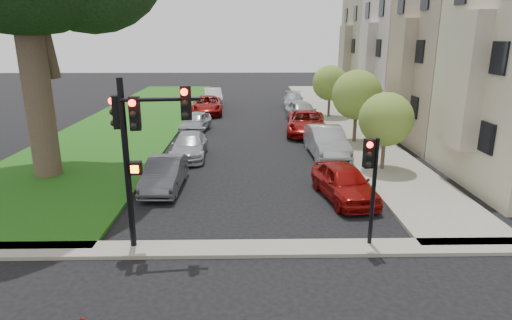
{
  "coord_description": "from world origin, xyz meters",
  "views": [
    {
      "loc": [
        -0.29,
        -9.72,
        6.24
      ],
      "look_at": [
        0.0,
        5.0,
        2.0
      ],
      "focal_mm": 30.0,
      "sensor_mm": 36.0,
      "label": 1
    }
  ],
  "objects_px": {
    "car_parked_5": "(165,174)",
    "car_parked_6": "(189,146)",
    "car_parked_7": "(195,122)",
    "car_parked_0": "(344,182)",
    "small_tree_a": "(386,119)",
    "small_tree_c": "(330,83)",
    "car_parked_1": "(326,142)",
    "car_parked_3": "(302,111)",
    "traffic_signal_secondary": "(371,173)",
    "car_parked_9": "(213,96)",
    "car_parked_2": "(306,123)",
    "traffic_signal_main": "(139,135)",
    "car_parked_8": "(207,105)",
    "small_tree_b": "(357,95)",
    "car_parked_4": "(294,100)"
  },
  "relations": [
    {
      "from": "car_parked_5",
      "to": "car_parked_6",
      "type": "bearing_deg",
      "value": 86.5
    },
    {
      "from": "car_parked_7",
      "to": "car_parked_0",
      "type": "bearing_deg",
      "value": -51.38
    },
    {
      "from": "small_tree_a",
      "to": "car_parked_5",
      "type": "xyz_separation_m",
      "value": [
        -10.02,
        -2.37,
        -1.86
      ]
    },
    {
      "from": "small_tree_c",
      "to": "car_parked_1",
      "type": "bearing_deg",
      "value": -101.04
    },
    {
      "from": "car_parked_3",
      "to": "traffic_signal_secondary",
      "type": "bearing_deg",
      "value": -99.15
    },
    {
      "from": "car_parked_1",
      "to": "car_parked_9",
      "type": "xyz_separation_m",
      "value": [
        -7.59,
        18.9,
        -0.05
      ]
    },
    {
      "from": "small_tree_c",
      "to": "car_parked_2",
      "type": "xyz_separation_m",
      "value": [
        -2.59,
        -5.9,
        -2.01
      ]
    },
    {
      "from": "traffic_signal_main",
      "to": "car_parked_8",
      "type": "xyz_separation_m",
      "value": [
        -0.33,
        23.96,
        -2.82
      ]
    },
    {
      "from": "car_parked_0",
      "to": "car_parked_2",
      "type": "xyz_separation_m",
      "value": [
        0.09,
        12.01,
        0.05
      ]
    },
    {
      "from": "small_tree_c",
      "to": "car_parked_9",
      "type": "xyz_separation_m",
      "value": [
        -9.84,
        7.39,
        -2.01
      ]
    },
    {
      "from": "car_parked_6",
      "to": "car_parked_7",
      "type": "bearing_deg",
      "value": 92.23
    },
    {
      "from": "car_parked_0",
      "to": "car_parked_7",
      "type": "relative_size",
      "value": 1.05
    },
    {
      "from": "traffic_signal_secondary",
      "to": "car_parked_9",
      "type": "distance_m",
      "value": 30.21
    },
    {
      "from": "small_tree_c",
      "to": "traffic_signal_secondary",
      "type": "distance_m",
      "value": 22.14
    },
    {
      "from": "small_tree_a",
      "to": "car_parked_9",
      "type": "xyz_separation_m",
      "value": [
        -9.84,
        21.61,
        -1.78
      ]
    },
    {
      "from": "traffic_signal_main",
      "to": "car_parked_3",
      "type": "height_order",
      "value": "traffic_signal_main"
    },
    {
      "from": "car_parked_7",
      "to": "car_parked_3",
      "type": "bearing_deg",
      "value": 32.48
    },
    {
      "from": "car_parked_0",
      "to": "car_parked_5",
      "type": "height_order",
      "value": "car_parked_0"
    },
    {
      "from": "small_tree_c",
      "to": "car_parked_9",
      "type": "bearing_deg",
      "value": 143.07
    },
    {
      "from": "car_parked_3",
      "to": "car_parked_8",
      "type": "distance_m",
      "value": 8.43
    },
    {
      "from": "car_parked_0",
      "to": "car_parked_9",
      "type": "height_order",
      "value": "car_parked_9"
    },
    {
      "from": "small_tree_b",
      "to": "traffic_signal_main",
      "type": "bearing_deg",
      "value": -125.71
    },
    {
      "from": "small_tree_b",
      "to": "car_parked_0",
      "type": "xyz_separation_m",
      "value": [
        -2.68,
        -9.34,
        -2.23
      ]
    },
    {
      "from": "car_parked_9",
      "to": "car_parked_8",
      "type": "bearing_deg",
      "value": -98.99
    },
    {
      "from": "car_parked_5",
      "to": "car_parked_8",
      "type": "xyz_separation_m",
      "value": [
        0.1,
        18.63,
        0.07
      ]
    },
    {
      "from": "small_tree_b",
      "to": "car_parked_8",
      "type": "distance_m",
      "value": 14.69
    },
    {
      "from": "car_parked_0",
      "to": "car_parked_8",
      "type": "relative_size",
      "value": 0.78
    },
    {
      "from": "traffic_signal_main",
      "to": "car_parked_8",
      "type": "relative_size",
      "value": 0.96
    },
    {
      "from": "car_parked_0",
      "to": "car_parked_7",
      "type": "xyz_separation_m",
      "value": [
        -7.39,
        12.84,
        -0.03
      ]
    },
    {
      "from": "car_parked_3",
      "to": "car_parked_9",
      "type": "bearing_deg",
      "value": 121.85
    },
    {
      "from": "small_tree_a",
      "to": "car_parked_8",
      "type": "height_order",
      "value": "small_tree_a"
    },
    {
      "from": "traffic_signal_main",
      "to": "small_tree_c",
      "type": "bearing_deg",
      "value": 66.36
    },
    {
      "from": "car_parked_0",
      "to": "car_parked_3",
      "type": "bearing_deg",
      "value": 79.09
    },
    {
      "from": "car_parked_7",
      "to": "car_parked_8",
      "type": "xyz_separation_m",
      "value": [
        0.15,
        7.11,
        0.07
      ]
    },
    {
      "from": "car_parked_1",
      "to": "car_parked_8",
      "type": "xyz_separation_m",
      "value": [
        -7.68,
        13.55,
        -0.06
      ]
    },
    {
      "from": "car_parked_0",
      "to": "car_parked_4",
      "type": "bearing_deg",
      "value": 79.12
    },
    {
      "from": "small_tree_a",
      "to": "traffic_signal_main",
      "type": "distance_m",
      "value": 12.35
    },
    {
      "from": "car_parked_1",
      "to": "car_parked_7",
      "type": "xyz_separation_m",
      "value": [
        -7.83,
        6.44,
        -0.13
      ]
    },
    {
      "from": "car_parked_4",
      "to": "car_parked_5",
      "type": "distance_m",
      "value": 23.59
    },
    {
      "from": "car_parked_3",
      "to": "car_parked_1",
      "type": "bearing_deg",
      "value": -97.08
    },
    {
      "from": "car_parked_4",
      "to": "car_parked_6",
      "type": "relative_size",
      "value": 1.01
    },
    {
      "from": "traffic_signal_secondary",
      "to": "car_parked_8",
      "type": "distance_m",
      "value": 25.07
    },
    {
      "from": "car_parked_1",
      "to": "car_parked_2",
      "type": "height_order",
      "value": "car_parked_1"
    },
    {
      "from": "car_parked_0",
      "to": "car_parked_3",
      "type": "distance_m",
      "value": 16.24
    },
    {
      "from": "car_parked_6",
      "to": "car_parked_4",
      "type": "bearing_deg",
      "value": 65.11
    },
    {
      "from": "traffic_signal_secondary",
      "to": "car_parked_5",
      "type": "distance_m",
      "value": 9.11
    },
    {
      "from": "small_tree_c",
      "to": "car_parked_3",
      "type": "relative_size",
      "value": 0.89
    },
    {
      "from": "car_parked_1",
      "to": "car_parked_2",
      "type": "xyz_separation_m",
      "value": [
        -0.35,
        5.61,
        -0.04
      ]
    },
    {
      "from": "car_parked_1",
      "to": "car_parked_9",
      "type": "height_order",
      "value": "car_parked_1"
    },
    {
      "from": "car_parked_3",
      "to": "car_parked_6",
      "type": "xyz_separation_m",
      "value": [
        -7.28,
        -9.9,
        -0.16
      ]
    }
  ]
}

